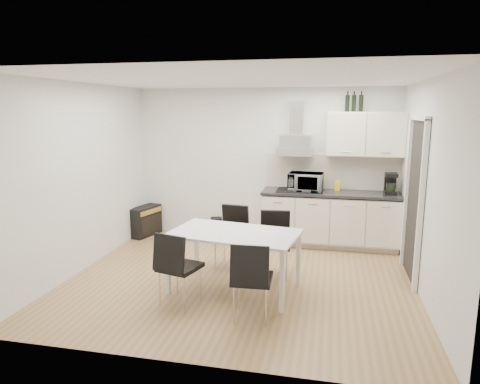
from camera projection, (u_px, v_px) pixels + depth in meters
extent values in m
plane|color=#A37E50|center=(240.00, 279.00, 5.73)|extent=(4.50, 4.50, 0.00)
cube|color=silver|center=(264.00, 164.00, 7.40)|extent=(4.50, 0.10, 2.60)
cube|color=silver|center=(190.00, 223.00, 3.56)|extent=(4.50, 0.10, 2.60)
cube|color=silver|center=(82.00, 178.00, 5.94)|extent=(0.10, 4.00, 2.60)
cube|color=silver|center=(427.00, 190.00, 5.02)|extent=(0.10, 4.00, 2.60)
plane|color=white|center=(240.00, 79.00, 5.24)|extent=(4.50, 4.50, 0.00)
cube|color=white|center=(413.00, 201.00, 5.60)|extent=(0.08, 1.04, 2.10)
cube|color=beige|center=(329.00, 242.00, 7.15)|extent=(2.16, 0.52, 0.10)
cube|color=white|center=(330.00, 218.00, 7.03)|extent=(2.20, 0.60, 0.76)
cube|color=#252527|center=(331.00, 193.00, 6.95)|extent=(2.22, 0.64, 0.04)
cube|color=beige|center=(332.00, 172.00, 7.17)|extent=(2.20, 0.02, 0.58)
cube|color=white|center=(365.00, 134.00, 6.79)|extent=(1.20, 0.35, 0.70)
cube|color=silver|center=(295.00, 146.00, 7.01)|extent=(0.60, 0.46, 0.30)
cube|color=silver|center=(297.00, 118.00, 7.03)|extent=(0.22, 0.20, 0.55)
imported|color=silver|center=(306.00, 180.00, 6.98)|extent=(0.57, 0.35, 0.37)
cube|color=yellow|center=(337.00, 185.00, 7.01)|extent=(0.08, 0.04, 0.18)
cylinder|color=brown|center=(391.00, 191.00, 6.70)|extent=(0.04, 0.04, 0.11)
cylinder|color=#4C6626|center=(395.00, 191.00, 6.69)|extent=(0.04, 0.04, 0.11)
cylinder|color=black|center=(347.00, 101.00, 6.76)|extent=(0.07, 0.07, 0.32)
cylinder|color=black|center=(354.00, 101.00, 6.74)|extent=(0.07, 0.07, 0.32)
cylinder|color=black|center=(361.00, 101.00, 6.71)|extent=(0.07, 0.07, 0.32)
cube|color=white|center=(234.00, 233.00, 5.26)|extent=(1.67, 1.11, 0.03)
cube|color=white|center=(168.00, 265.00, 5.23)|extent=(0.06, 0.06, 0.72)
cube|color=white|center=(282.00, 282.00, 4.72)|extent=(0.06, 0.06, 0.72)
cube|color=white|center=(196.00, 246.00, 5.95)|extent=(0.06, 0.06, 0.72)
cube|color=white|center=(298.00, 259.00, 5.44)|extent=(0.06, 0.06, 0.72)
cube|color=black|center=(145.00, 221.00, 7.69)|extent=(0.42, 0.68, 0.53)
cube|color=gold|center=(152.00, 211.00, 7.63)|extent=(0.16, 0.55, 0.08)
cube|color=black|center=(216.00, 227.00, 7.69)|extent=(0.24, 0.23, 0.33)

